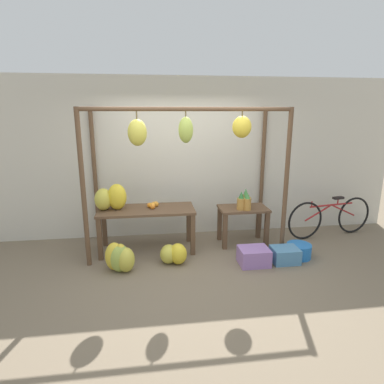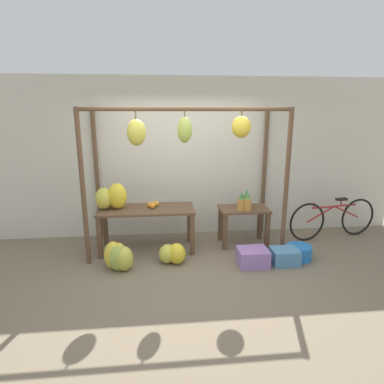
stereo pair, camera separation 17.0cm
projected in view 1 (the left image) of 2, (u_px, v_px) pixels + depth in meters
name	position (u px, v px, depth m)	size (l,w,h in m)	color
ground_plane	(193.00, 273.00, 4.52)	(20.00, 20.00, 0.00)	#756651
shop_wall_back	(181.00, 158.00, 5.71)	(8.00, 0.08, 2.80)	beige
stall_awning	(187.00, 150.00, 4.75)	(3.05, 1.21, 2.27)	brown
display_table_main	(147.00, 215.00, 5.14)	(1.52, 0.65, 0.71)	brown
display_table_side	(243.00, 216.00, 5.44)	(0.81, 0.51, 0.64)	brown
banana_pile_on_table	(111.00, 198.00, 5.02)	(0.52, 0.32, 0.41)	yellow
orange_pile	(153.00, 205.00, 5.15)	(0.19, 0.23, 0.09)	orange
pineapple_cluster	(245.00, 201.00, 5.33)	(0.28, 0.40, 0.31)	olive
banana_pile_ground_left	(120.00, 258.00, 4.53)	(0.44, 0.35, 0.42)	gold
banana_pile_ground_right	(174.00, 254.00, 4.78)	(0.48, 0.40, 0.31)	yellow
fruit_crate_white	(254.00, 256.00, 4.75)	(0.44, 0.36, 0.25)	#9970B7
blue_bucket	(299.00, 251.00, 4.98)	(0.38, 0.38, 0.22)	blue
parked_bicycle	(330.00, 217.00, 5.79)	(1.73, 0.33, 0.73)	black
fruit_crate_purple	(285.00, 255.00, 4.82)	(0.39, 0.32, 0.23)	#4C84B2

